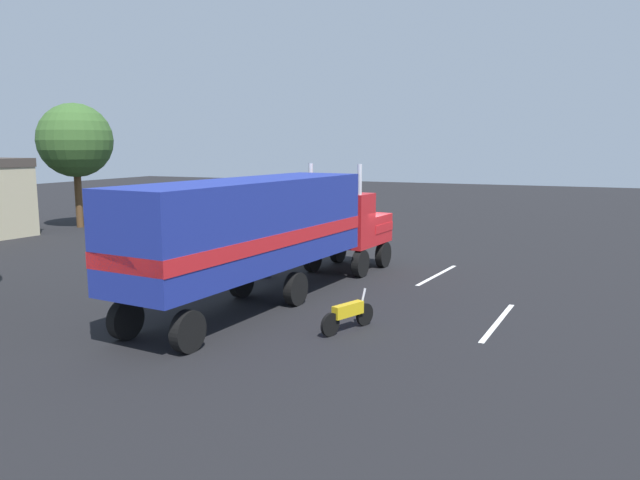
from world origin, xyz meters
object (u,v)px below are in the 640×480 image
(tree_center, at_px, (75,141))
(motorcycle, at_px, (348,314))
(semi_truck, at_px, (269,227))
(person_bystander, at_px, (267,255))

(tree_center, bearing_deg, motorcycle, -119.96)
(semi_truck, height_order, person_bystander, semi_truck)
(semi_truck, height_order, motorcycle, semi_truck)
(person_bystander, xyz_separation_m, motorcycle, (-5.24, -5.47, -0.41))
(semi_truck, xyz_separation_m, person_bystander, (3.12, 1.82, -1.63))
(semi_truck, bearing_deg, person_bystander, 30.18)
(semi_truck, relative_size, motorcycle, 7.16)
(person_bystander, distance_m, motorcycle, 7.59)
(semi_truck, xyz_separation_m, motorcycle, (-2.11, -3.66, -2.04))
(motorcycle, height_order, tree_center, tree_center)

